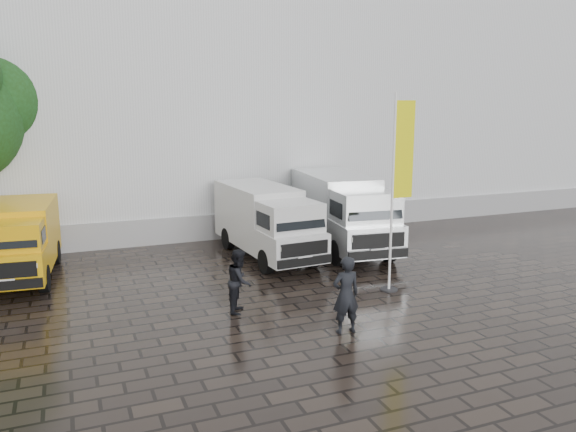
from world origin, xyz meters
name	(u,v)px	position (x,y,z in m)	size (l,w,h in m)	color
ground	(355,295)	(0.00, 0.00, 0.00)	(120.00, 120.00, 0.00)	black
exhibition_hall	(247,90)	(2.00, 16.00, 6.00)	(44.00, 16.00, 12.00)	silver
hall_plinth	(307,219)	(2.00, 7.95, 0.50)	(44.00, 0.15, 1.00)	gray
van_yellow	(19,243)	(-8.77, 5.14, 1.13)	(1.88, 4.88, 2.25)	#DA9D0B
van_white	(267,223)	(-0.94, 4.70, 1.22)	(1.87, 5.62, 2.44)	silver
van_silver	(343,213)	(2.00, 4.70, 1.35)	(2.07, 6.21, 2.69)	silver
flagpole	(399,181)	(1.30, 0.02, 3.16)	(0.88, 0.50, 5.59)	black
wheelie_bin	(360,217)	(4.19, 7.30, 0.55)	(0.66, 0.66, 1.10)	black
person_front	(346,295)	(-1.47, -2.23, 0.92)	(0.67, 0.44, 1.84)	black
person_tent	(240,281)	(-3.37, -0.01, 0.82)	(0.80, 0.62, 1.65)	black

